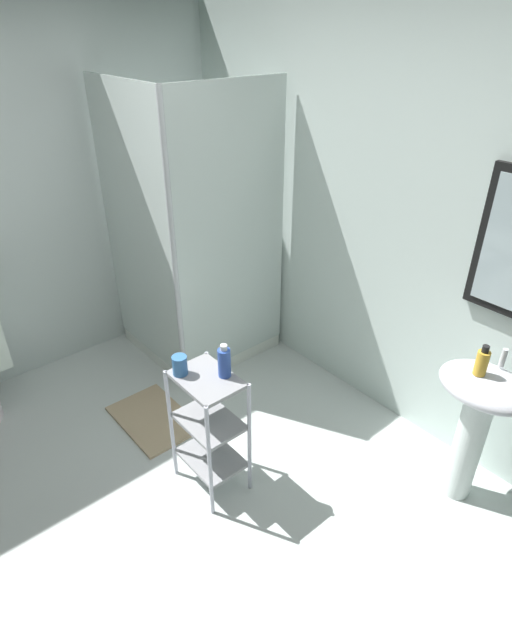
{
  "coord_description": "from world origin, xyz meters",
  "views": [
    {
      "loc": [
        1.65,
        -0.6,
        2.3
      ],
      "look_at": [
        0.0,
        0.8,
        1.0
      ],
      "focal_mm": 28.43,
      "sensor_mm": 36.0,
      "label": 1
    }
  ],
  "objects_px": {
    "bath_mat": "(154,418)",
    "shampoo_bottle_blue": "(224,362)",
    "pedestal_sink": "(478,412)",
    "storage_cart": "(209,423)",
    "hand_soap_bottle": "(482,362)",
    "rinse_cup": "(180,365)",
    "shower_stall": "(195,299)"
  },
  "relations": [
    {
      "from": "shower_stall",
      "to": "bath_mat",
      "type": "relative_size",
      "value": 3.33
    },
    {
      "from": "pedestal_sink",
      "to": "storage_cart",
      "type": "height_order",
      "value": "pedestal_sink"
    },
    {
      "from": "storage_cart",
      "to": "hand_soap_bottle",
      "type": "bearing_deg",
      "value": 47.11
    },
    {
      "from": "storage_cart",
      "to": "pedestal_sink",
      "type": "bearing_deg",
      "value": 46.65
    },
    {
      "from": "rinse_cup",
      "to": "pedestal_sink",
      "type": "bearing_deg",
      "value": 45.59
    },
    {
      "from": "shower_stall",
      "to": "pedestal_sink",
      "type": "bearing_deg",
      "value": 8.27
    },
    {
      "from": "pedestal_sink",
      "to": "rinse_cup",
      "type": "height_order",
      "value": "rinse_cup"
    },
    {
      "from": "shower_stall",
      "to": "shampoo_bottle_blue",
      "type": "height_order",
      "value": "shower_stall"
    },
    {
      "from": "rinse_cup",
      "to": "bath_mat",
      "type": "xyz_separation_m",
      "value": [
        -0.55,
        0.08,
        -0.78
      ]
    },
    {
      "from": "shower_stall",
      "to": "storage_cart",
      "type": "bearing_deg",
      "value": -31.27
    },
    {
      "from": "pedestal_sink",
      "to": "bath_mat",
      "type": "relative_size",
      "value": 1.35
    },
    {
      "from": "shower_stall",
      "to": "bath_mat",
      "type": "height_order",
      "value": "shower_stall"
    },
    {
      "from": "pedestal_sink",
      "to": "bath_mat",
      "type": "xyz_separation_m",
      "value": [
        -1.61,
        -1.0,
        -0.57
      ]
    },
    {
      "from": "bath_mat",
      "to": "hand_soap_bottle",
      "type": "bearing_deg",
      "value": 31.76
    },
    {
      "from": "pedestal_sink",
      "to": "shampoo_bottle_blue",
      "type": "xyz_separation_m",
      "value": [
        -0.9,
        -0.92,
        0.24
      ]
    },
    {
      "from": "rinse_cup",
      "to": "storage_cart",
      "type": "bearing_deg",
      "value": 35.02
    },
    {
      "from": "shower_stall",
      "to": "hand_soap_bottle",
      "type": "xyz_separation_m",
      "value": [
        2.05,
        0.28,
        0.42
      ]
    },
    {
      "from": "storage_cart",
      "to": "rinse_cup",
      "type": "relative_size",
      "value": 7.09
    },
    {
      "from": "storage_cart",
      "to": "shampoo_bottle_blue",
      "type": "xyz_separation_m",
      "value": [
        0.04,
        0.08,
        0.39
      ]
    },
    {
      "from": "shower_stall",
      "to": "storage_cart",
      "type": "xyz_separation_m",
      "value": [
        1.15,
        -0.7,
        -0.03
      ]
    },
    {
      "from": "hand_soap_bottle",
      "to": "rinse_cup",
      "type": "bearing_deg",
      "value": -134.01
    },
    {
      "from": "bath_mat",
      "to": "shampoo_bottle_blue",
      "type": "bearing_deg",
      "value": 6.5
    },
    {
      "from": "shower_stall",
      "to": "hand_soap_bottle",
      "type": "relative_size",
      "value": 12.29
    },
    {
      "from": "hand_soap_bottle",
      "to": "rinse_cup",
      "type": "distance_m",
      "value": 1.47
    },
    {
      "from": "shower_stall",
      "to": "shampoo_bottle_blue",
      "type": "bearing_deg",
      "value": -27.23
    },
    {
      "from": "storage_cart",
      "to": "shampoo_bottle_blue",
      "type": "bearing_deg",
      "value": 61.81
    },
    {
      "from": "storage_cart",
      "to": "rinse_cup",
      "type": "distance_m",
      "value": 0.38
    },
    {
      "from": "shower_stall",
      "to": "shampoo_bottle_blue",
      "type": "distance_m",
      "value": 1.39
    },
    {
      "from": "shampoo_bottle_blue",
      "to": "hand_soap_bottle",
      "type": "bearing_deg",
      "value": 46.0
    },
    {
      "from": "rinse_cup",
      "to": "bath_mat",
      "type": "relative_size",
      "value": 0.17
    },
    {
      "from": "pedestal_sink",
      "to": "bath_mat",
      "type": "height_order",
      "value": "pedestal_sink"
    },
    {
      "from": "hand_soap_bottle",
      "to": "bath_mat",
      "type": "xyz_separation_m",
      "value": [
        -1.57,
        -0.97,
        -0.87
      ]
    }
  ]
}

